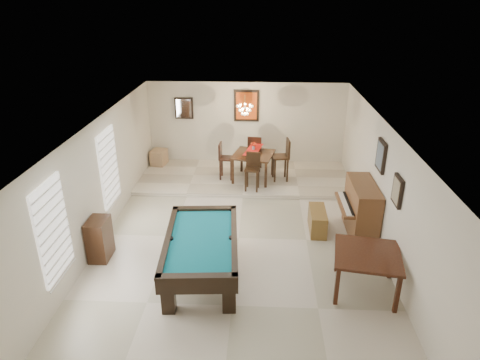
# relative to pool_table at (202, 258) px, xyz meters

# --- Properties ---
(ground_plane) EXTENTS (6.00, 9.00, 0.02)m
(ground_plane) POSITION_rel_pool_table_xyz_m (0.62, 1.42, -0.42)
(ground_plane) COLOR beige
(wall_back) EXTENTS (6.00, 0.04, 2.60)m
(wall_back) POSITION_rel_pool_table_xyz_m (0.62, 5.92, 0.89)
(wall_back) COLOR silver
(wall_back) RESTS_ON ground_plane
(wall_front) EXTENTS (6.00, 0.04, 2.60)m
(wall_front) POSITION_rel_pool_table_xyz_m (0.62, -3.08, 0.89)
(wall_front) COLOR silver
(wall_front) RESTS_ON ground_plane
(wall_left) EXTENTS (0.04, 9.00, 2.60)m
(wall_left) POSITION_rel_pool_table_xyz_m (-2.38, 1.42, 0.89)
(wall_left) COLOR silver
(wall_left) RESTS_ON ground_plane
(wall_right) EXTENTS (0.04, 9.00, 2.60)m
(wall_right) POSITION_rel_pool_table_xyz_m (3.62, 1.42, 0.89)
(wall_right) COLOR silver
(wall_right) RESTS_ON ground_plane
(ceiling) EXTENTS (6.00, 9.00, 0.04)m
(ceiling) POSITION_rel_pool_table_xyz_m (0.62, 1.42, 2.19)
(ceiling) COLOR white
(ceiling) RESTS_ON wall_back
(dining_step) EXTENTS (6.00, 2.50, 0.12)m
(dining_step) POSITION_rel_pool_table_xyz_m (0.62, 4.67, -0.35)
(dining_step) COLOR beige
(dining_step) RESTS_ON ground_plane
(window_left_front) EXTENTS (0.06, 1.00, 1.70)m
(window_left_front) POSITION_rel_pool_table_xyz_m (-2.35, -0.78, 0.99)
(window_left_front) COLOR white
(window_left_front) RESTS_ON wall_left
(window_left_rear) EXTENTS (0.06, 1.00, 1.70)m
(window_left_rear) POSITION_rel_pool_table_xyz_m (-2.35, 2.02, 0.99)
(window_left_rear) COLOR white
(window_left_rear) RESTS_ON wall_left
(pool_table) EXTENTS (1.51, 2.56, 0.82)m
(pool_table) POSITION_rel_pool_table_xyz_m (0.00, 0.00, 0.00)
(pool_table) COLOR black
(pool_table) RESTS_ON ground_plane
(square_table) EXTENTS (1.32, 1.32, 0.79)m
(square_table) POSITION_rel_pool_table_xyz_m (3.00, -0.28, -0.02)
(square_table) COLOR black
(square_table) RESTS_ON ground_plane
(upright_piano) EXTENTS (0.81, 1.45, 1.21)m
(upright_piano) POSITION_rel_pool_table_xyz_m (3.20, 1.78, 0.19)
(upright_piano) COLOR brown
(upright_piano) RESTS_ON ground_plane
(piano_bench) EXTENTS (0.37, 0.92, 0.51)m
(piano_bench) POSITION_rel_pool_table_xyz_m (2.40, 1.85, -0.16)
(piano_bench) COLOR brown
(piano_bench) RESTS_ON ground_plane
(apothecary_chest) EXTENTS (0.39, 0.58, 0.87)m
(apothecary_chest) POSITION_rel_pool_table_xyz_m (-2.16, 0.52, 0.02)
(apothecary_chest) COLOR black
(apothecary_chest) RESTS_ON ground_plane
(dining_table) EXTENTS (1.28, 1.28, 0.89)m
(dining_table) POSITION_rel_pool_table_xyz_m (0.87, 4.47, 0.15)
(dining_table) COLOR black
(dining_table) RESTS_ON dining_step
(flower_vase) EXTENTS (0.14, 0.14, 0.21)m
(flower_vase) POSITION_rel_pool_table_xyz_m (0.87, 4.47, 0.70)
(flower_vase) COLOR red
(flower_vase) RESTS_ON dining_table
(dining_chair_south) EXTENTS (0.42, 0.42, 1.02)m
(dining_chair_south) POSITION_rel_pool_table_xyz_m (0.86, 3.75, 0.22)
(dining_chair_south) COLOR black
(dining_chair_south) RESTS_ON dining_step
(dining_chair_north) EXTENTS (0.44, 0.44, 1.08)m
(dining_chair_north) POSITION_rel_pool_table_xyz_m (0.91, 5.18, 0.25)
(dining_chair_north) COLOR black
(dining_chair_north) RESTS_ON dining_step
(dining_chair_west) EXTENTS (0.41, 0.41, 1.05)m
(dining_chair_west) POSITION_rel_pool_table_xyz_m (0.11, 4.49, 0.23)
(dining_chair_west) COLOR black
(dining_chair_west) RESTS_ON dining_step
(dining_chair_east) EXTENTS (0.49, 0.49, 1.19)m
(dining_chair_east) POSITION_rel_pool_table_xyz_m (1.64, 4.47, 0.30)
(dining_chair_east) COLOR black
(dining_chair_east) RESTS_ON dining_step
(corner_bench) EXTENTS (0.49, 0.57, 0.46)m
(corner_bench) POSITION_rel_pool_table_xyz_m (-2.07, 5.47, -0.06)
(corner_bench) COLOR tan
(corner_bench) RESTS_ON dining_step
(chandelier) EXTENTS (0.44, 0.44, 0.60)m
(chandelier) POSITION_rel_pool_table_xyz_m (0.62, 4.62, 1.79)
(chandelier) COLOR #FFE5B2
(chandelier) RESTS_ON ceiling
(back_painting) EXTENTS (0.75, 0.06, 0.95)m
(back_painting) POSITION_rel_pool_table_xyz_m (0.62, 5.88, 1.49)
(back_painting) COLOR #D84C14
(back_painting) RESTS_ON wall_back
(back_mirror) EXTENTS (0.55, 0.06, 0.65)m
(back_mirror) POSITION_rel_pool_table_xyz_m (-1.28, 5.88, 1.39)
(back_mirror) COLOR white
(back_mirror) RESTS_ON wall_back
(right_picture_upper) EXTENTS (0.06, 0.55, 0.65)m
(right_picture_upper) POSITION_rel_pool_table_xyz_m (3.58, 1.72, 1.49)
(right_picture_upper) COLOR slate
(right_picture_upper) RESTS_ON wall_right
(right_picture_lower) EXTENTS (0.06, 0.45, 0.55)m
(right_picture_lower) POSITION_rel_pool_table_xyz_m (3.58, 0.42, 1.29)
(right_picture_lower) COLOR gray
(right_picture_lower) RESTS_ON wall_right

